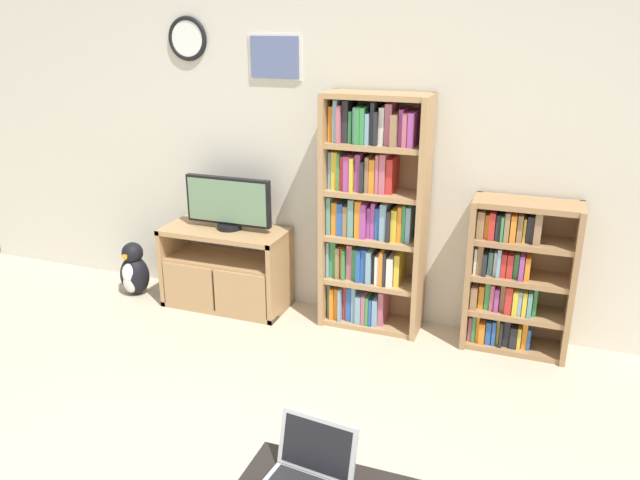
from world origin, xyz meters
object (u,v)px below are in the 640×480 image
object	(u,v)px
television	(228,203)
bookshelf_tall	(371,214)
bookshelf_short	(513,277)
penguin_figurine	(134,271)
tv_stand	(225,268)
laptop	(309,472)

from	to	relation	value
television	bookshelf_tall	size ratio (longest dim) A/B	0.41
bookshelf_short	bookshelf_tall	bearing A→B (deg)	-179.90
television	penguin_figurine	distance (m)	1.03
tv_stand	bookshelf_tall	distance (m)	1.21
television	laptop	distance (m)	2.59
bookshelf_short	penguin_figurine	bearing A→B (deg)	-176.61
television	bookshelf_short	xyz separation A→B (m)	(2.03, 0.06, -0.31)
tv_stand	penguin_figurine	xyz separation A→B (m)	(-0.79, -0.07, -0.11)
television	bookshelf_short	distance (m)	2.05
bookshelf_short	laptop	world-z (taller)	bookshelf_short
tv_stand	bookshelf_short	distance (m)	2.07
bookshelf_short	penguin_figurine	world-z (taller)	bookshelf_short
television	bookshelf_tall	world-z (taller)	bookshelf_tall
tv_stand	penguin_figurine	distance (m)	0.80
television	bookshelf_short	bearing A→B (deg)	1.80
bookshelf_tall	penguin_figurine	bearing A→B (deg)	-174.92
tv_stand	laptop	xyz separation A→B (m)	(1.49, -2.08, 0.18)
bookshelf_tall	bookshelf_short	world-z (taller)	bookshelf_tall
bookshelf_tall	laptop	size ratio (longest dim) A/B	4.79
laptop	penguin_figurine	world-z (taller)	laptop
bookshelf_short	television	bearing A→B (deg)	-178.20
bookshelf_tall	bookshelf_short	xyz separation A→B (m)	(0.97, 0.00, -0.32)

